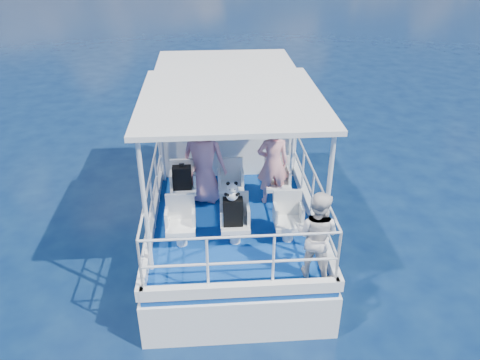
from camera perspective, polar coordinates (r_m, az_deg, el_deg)
name	(u,v)px	position (r m, az deg, el deg)	size (l,w,h in m)	color
ground	(232,246)	(9.44, -0.99, -7.99)	(2000.00, 2000.00, 0.00)	#081A3E
hull	(229,218)	(10.26, -1.30, -4.65)	(3.00, 7.00, 1.60)	white
deck	(229,184)	(9.81, -1.36, -0.51)	(2.90, 6.90, 0.10)	navy
cabin	(225,111)	(10.51, -1.80, 8.45)	(2.85, 2.00, 2.20)	white
canopy	(231,98)	(7.78, -1.10, 9.95)	(3.00, 3.20, 0.08)	white
canopy_posts	(232,162)	(8.17, -1.00, 2.25)	(2.77, 2.97, 2.20)	white
railings	(233,201)	(8.18, -0.84, -2.53)	(2.84, 3.59, 1.00)	white
seat_port_fwd	(184,195)	(9.01, -6.84, -1.86)	(0.48, 0.46, 0.38)	white
seat_center_fwd	(231,194)	(9.00, -1.12, -1.66)	(0.48, 0.46, 0.38)	white
seat_stbd_fwd	(277,192)	(9.08, 4.56, -1.45)	(0.48, 0.46, 0.38)	white
seat_port_aft	(181,235)	(7.92, -7.16, -6.65)	(0.48, 0.46, 0.38)	white
seat_center_aft	(235,233)	(7.91, -0.60, -6.43)	(0.48, 0.46, 0.38)	white
seat_stbd_aft	(288,230)	(8.00, 5.88, -6.13)	(0.48, 0.46, 0.38)	white
passenger_port_fwd	(204,159)	(8.80, -4.46, 2.53)	(0.65, 0.46, 1.74)	pink
passenger_stbd_fwd	(273,164)	(8.74, 4.01, 1.99)	(0.60, 0.39, 1.64)	pink
passenger_stbd_aft	(317,235)	(7.04, 9.33, -6.62)	(0.69, 0.54, 1.43)	white
backpack_port	(182,178)	(8.75, -7.07, 0.28)	(0.34, 0.19, 0.45)	black
backpack_center	(233,212)	(7.64, -0.86, -3.90)	(0.32, 0.18, 0.49)	black
compact_camera	(182,165)	(8.65, -7.13, 1.80)	(0.09, 0.06, 0.06)	black
panda	(232,191)	(7.41, -0.98, -1.36)	(0.21, 0.18, 0.33)	white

